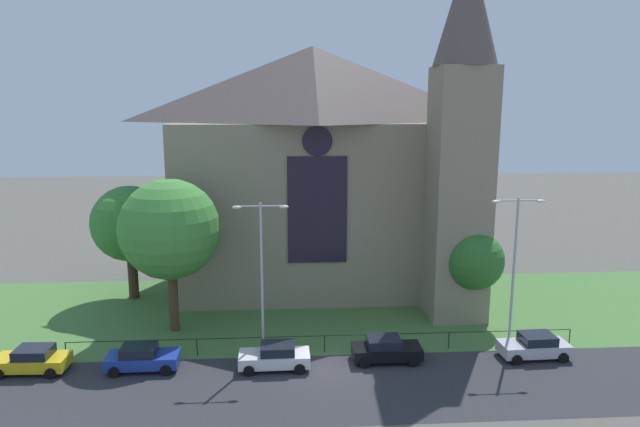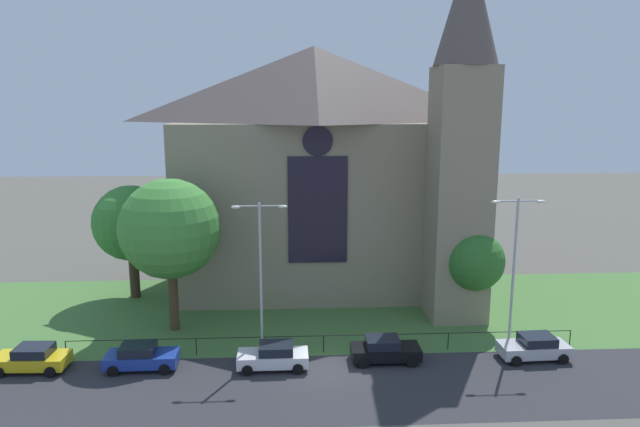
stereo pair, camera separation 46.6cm
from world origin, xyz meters
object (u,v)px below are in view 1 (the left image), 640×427
Objects in this scene: streetlamp_near at (262,262)px; parked_car_white at (275,356)px; parked_car_black at (386,349)px; streetlamp_far at (515,256)px; tree_left_near at (170,230)px; parked_car_silver at (535,346)px; parked_car_blue at (142,358)px; parked_car_yellow at (32,360)px; tree_left_far at (130,224)px; church_building at (323,167)px; tree_right_near at (474,261)px.

parked_car_white is (0.77, -1.90, -5.29)m from streetlamp_near.
streetlamp_far is at bearing 9.57° from parked_car_black.
tree_left_near is 2.49× the size of parked_car_silver.
streetlamp_near is at bearing 169.99° from parked_car_black.
parked_car_blue and parked_car_white have the same top height.
parked_car_yellow and parked_car_white have the same top height.
parked_car_yellow is at bearing -177.13° from streetlamp_far.
streetlamp_far is (22.07, -4.32, -1.05)m from tree_left_near.
streetlamp_near is 0.98× the size of streetlamp_far.
parked_car_yellow is 1.01× the size of parked_car_white.
streetlamp_far is 23.56m from parked_car_blue.
streetlamp_far reaches higher than tree_left_far.
parked_car_black is at bearing -170.66° from streetlamp_far.
church_building reaches higher than streetlamp_far.
streetlamp_far is 9.95m from parked_car_black.
parked_car_black is at bearing -78.80° from church_building.
tree_left_near is at bearing -140.79° from church_building.
tree_right_near is (25.57, -6.82, -1.54)m from tree_left_far.
tree_left_near is at bearing -41.92° from parked_car_white.
church_building is 6.10× the size of parked_car_yellow.
tree_right_near is 1.59× the size of parked_car_blue.
streetlamp_far reaches higher than streetlamp_near.
streetlamp_far is at bearing 3.05° from parked_car_blue.
parked_car_silver is at bearing -0.46° from parked_car_black.
parked_car_blue is 23.92m from parked_car_silver.
church_building is 6.15× the size of parked_car_blue.
church_building reaches higher than tree_left_near.
church_building is at bearing -104.87° from parked_car_white.
parked_car_silver is (16.81, -1.47, -5.29)m from streetlamp_near.
tree_left_near is 1.58× the size of tree_right_near.
streetlamp_near is at bearing -68.52° from parked_car_white.
tree_right_near reaches higher than parked_car_blue.
tree_right_near is 1.59× the size of parked_car_black.
tree_left_near reaches higher than parked_car_silver.
tree_left_far is 2.17× the size of parked_car_black.
streetlamp_near reaches higher than parked_car_blue.
tree_right_near is 29.11m from parked_car_yellow.
parked_car_silver is (23.92, 0.09, 0.00)m from parked_car_blue.
tree_right_near is 15.49m from streetlamp_near.
parked_car_black is at bearing -141.30° from tree_right_near.
tree_left_near is 11.39m from parked_car_white.
parked_car_white is 0.99× the size of parked_car_silver.
parked_car_yellow and parked_car_black have the same top height.
church_building reaches higher than parked_car_silver.
streetlamp_near is at bearing -163.26° from tree_right_near.
streetlamp_near is (-4.64, -13.23, -4.24)m from church_building.
tree_right_near is at bearing -156.14° from parked_car_white.
parked_car_silver is at bearing -50.37° from church_building.
tree_left_far is at bearing 145.67° from parked_car_black.
parked_car_black is (14.63, 0.21, 0.00)m from parked_car_blue.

